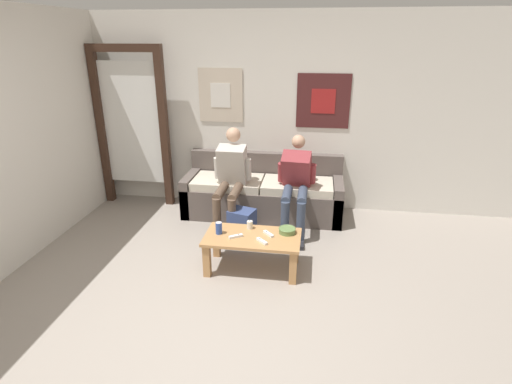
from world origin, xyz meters
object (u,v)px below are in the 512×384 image
Objects in this scene: person_seated_adult at (231,176)px; ceramic_bowl at (287,230)px; drink_can_blue at (219,228)px; pillar_candle at (250,225)px; person_seated_teen at (296,182)px; game_controller_far_center at (236,236)px; backpack at (242,225)px; couch at (263,194)px; game_controller_near_left at (262,241)px; game_controller_near_right at (268,234)px; coffee_table at (252,243)px.

ceramic_bowl is (0.76, -0.86, -0.24)m from person_seated_adult.
pillar_candle is at bearing 28.44° from drink_can_blue.
person_seated_teen is 1.21m from game_controller_far_center.
pillar_candle is at bearing 174.13° from ceramic_bowl.
person_seated_adult is 1.01m from drink_can_blue.
drink_can_blue is at bearing -100.57° from backpack.
couch is at bearing 91.25° from pillar_candle.
couch is 11.81× the size of ceramic_bowl.
person_seated_teen is at bearing 88.24° from ceramic_bowl.
person_seated_teen is at bearing 64.08° from pillar_candle.
person_seated_teen is at bearing 64.00° from game_controller_far_center.
pillar_candle is at bearing -115.92° from person_seated_teen.
person_seated_adult is 6.89× the size of ceramic_bowl.
ceramic_bowl is 1.39× the size of game_controller_near_left.
person_seated_adult is 9.31× the size of game_controller_near_right.
backpack is (-0.15, -0.77, -0.10)m from couch.
game_controller_near_right is (0.58, -0.94, -0.26)m from person_seated_adult.
couch is at bearing 93.32° from coffee_table.
person_seated_teen reaches higher than backpack.
person_seated_teen is 0.84m from backpack.
person_seated_teen is 3.02× the size of backpack.
person_seated_adult reaches higher than pillar_candle.
pillar_candle is at bearing -68.90° from backpack.
ceramic_bowl reaches higher than game_controller_near_right.
ceramic_bowl is at bearing -71.70° from couch.
backpack is 2.92× the size of game_controller_near_left.
pillar_candle is at bearing 120.92° from game_controller_near_left.
coffee_table is at bearing -160.58° from ceramic_bowl.
couch is 1.36m from game_controller_near_right.
person_seated_teen is (0.44, -0.36, 0.33)m from couch.
pillar_candle reaches higher than coffee_table.
backpack is at bearing 138.85° from ceramic_bowl.
ceramic_bowl is at bearing 19.19° from game_controller_far_center.
ceramic_bowl is at bearing 9.73° from drink_can_blue.
game_controller_far_center is at bearing -75.49° from person_seated_adult.
drink_can_blue is at bearing -124.83° from person_seated_teen.
game_controller_far_center is (-0.52, -1.07, -0.22)m from person_seated_teen.
pillar_candle reaches higher than ceramic_bowl.
coffee_table reaches higher than backpack.
couch reaches higher than ceramic_bowl.
game_controller_near_left is 0.91× the size of game_controller_far_center.
pillar_candle is 0.24m from game_controller_near_right.
game_controller_far_center reaches higher than coffee_table.
game_controller_near_left is (0.34, -0.73, 0.21)m from backpack.
game_controller_near_left is (0.54, -1.10, -0.26)m from person_seated_adult.
couch is 1.41m from drink_can_blue.
person_seated_teen reaches higher than coffee_table.
ceramic_bowl is 1.35× the size of game_controller_near_right.
coffee_table is 5.50× the size of ceramic_bowl.
game_controller_near_right reaches higher than backpack.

